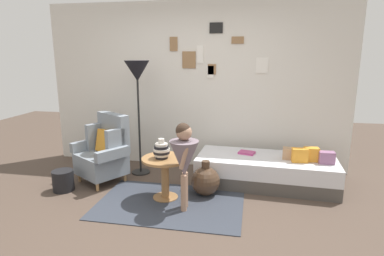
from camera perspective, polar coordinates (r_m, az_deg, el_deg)
name	(u,v)px	position (r m, az deg, el deg)	size (l,w,h in m)	color
ground_plane	(163,221)	(3.72, -5.24, -16.10)	(12.00, 12.00, 0.00)	#4C3D33
gallery_wall	(195,86)	(5.17, 0.48, 7.42)	(4.80, 0.12, 2.60)	silver
rug	(170,203)	(4.08, -3.90, -13.19)	(1.78, 1.17, 0.01)	#333842
armchair	(105,151)	(4.80, -15.17, -4.01)	(0.90, 0.84, 0.97)	tan
daybed	(265,171)	(4.69, 12.88, -7.38)	(1.94, 0.90, 0.40)	#4C4742
pillow_head	(327,158)	(4.58, 22.74, -4.87)	(0.20, 0.12, 0.16)	gray
pillow_mid	(311,154)	(4.60, 20.36, -4.41)	(0.19, 0.12, 0.19)	orange
pillow_back	(300,155)	(4.52, 18.54, -4.59)	(0.20, 0.12, 0.18)	orange
pillow_extra	(290,153)	(4.60, 16.93, -4.34)	(0.19, 0.12, 0.16)	tan
side_table	(165,169)	(4.09, -4.81, -7.30)	(0.58, 0.58, 0.54)	#9E7042
vase_striped	(161,150)	(4.00, -5.43, -3.95)	(0.20, 0.20, 0.25)	black
floor_lamp	(137,77)	(4.80, -9.67, 8.95)	(0.36, 0.36, 1.71)	black
person_child	(184,156)	(3.70, -1.40, -4.96)	(0.34, 0.34, 1.05)	#A37A60
book_on_daybed	(247,153)	(4.72, 9.67, -4.33)	(0.22, 0.16, 0.03)	#BA437F
demijohn_near	(206,181)	(4.25, 2.42, -9.32)	(0.38, 0.38, 0.46)	#473323
magazine_basket	(63,181)	(4.72, -21.86, -8.63)	(0.28, 0.28, 0.28)	black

